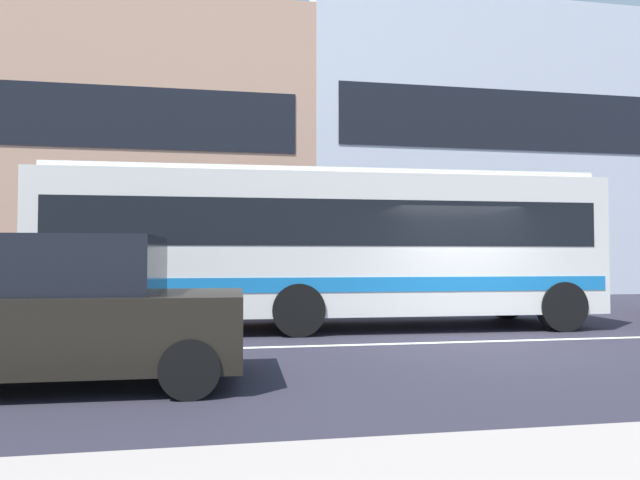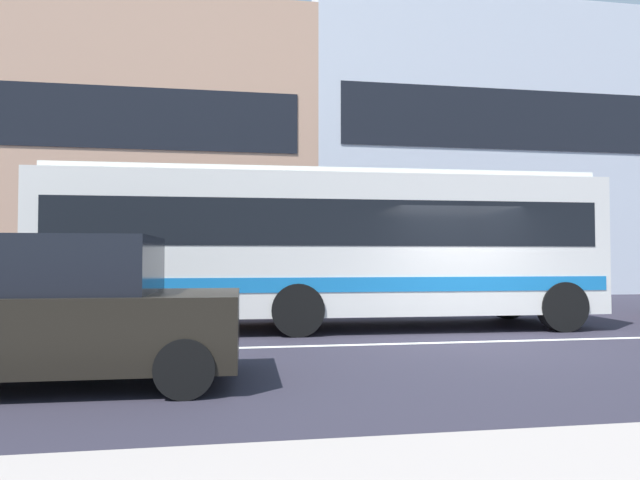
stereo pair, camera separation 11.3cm
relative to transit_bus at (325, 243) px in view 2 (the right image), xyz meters
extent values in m
plane|color=#2A2834|center=(2.49, -2.33, -1.79)|extent=(160.00, 160.00, 0.00)
cube|color=silver|center=(2.49, -2.33, -1.78)|extent=(60.00, 0.16, 0.01)
cube|color=tan|center=(-8.75, 12.98, 3.76)|extent=(19.93, 8.59, 11.10)
cube|color=black|center=(-8.75, 8.66, 4.65)|extent=(18.33, 0.04, 2.22)
cube|color=silver|center=(11.80, 12.98, 4.21)|extent=(21.18, 8.59, 11.99)
cube|color=black|center=(11.80, 8.66, 5.17)|extent=(19.49, 0.04, 2.40)
cube|color=silver|center=(0.00, 0.00, -0.05)|extent=(11.35, 2.88, 2.77)
cube|color=black|center=(0.00, 0.00, 0.36)|extent=(10.67, 2.88, 0.89)
cube|color=#1A74BF|center=(0.00, 0.00, -0.81)|extent=(11.13, 2.90, 0.28)
cube|color=silver|center=(0.00, 0.00, 1.40)|extent=(10.89, 2.45, 0.12)
cube|color=black|center=(5.65, -0.15, 0.36)|extent=(0.09, 2.17, 0.98)
cylinder|color=black|center=(4.67, 1.07, -1.29)|extent=(1.01, 0.31, 1.00)
cylinder|color=black|center=(4.61, -1.31, -1.29)|extent=(1.01, 0.31, 1.00)
cylinder|color=black|center=(-0.67, 1.21, -1.29)|extent=(1.01, 0.31, 1.00)
cylinder|color=black|center=(-0.73, -1.18, -1.29)|extent=(1.01, 0.31, 1.00)
cylinder|color=black|center=(-4.61, 1.31, -1.29)|extent=(1.01, 0.31, 1.00)
cylinder|color=black|center=(-4.67, -1.07, -1.29)|extent=(1.01, 0.31, 1.00)
cube|color=black|center=(-4.14, -4.65, -1.14)|extent=(4.59, 1.96, 0.82)
cube|color=black|center=(-3.96, -4.66, -0.39)|extent=(2.22, 1.69, 0.67)
cylinder|color=black|center=(-2.44, -5.54, -1.47)|extent=(0.64, 0.23, 0.64)
cylinder|color=black|center=(-2.40, -3.84, -1.47)|extent=(0.64, 0.23, 0.64)
camera|label=1|loc=(-2.07, -11.54, -0.31)|focal=31.08mm
camera|label=2|loc=(-1.96, -11.56, -0.31)|focal=31.08mm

